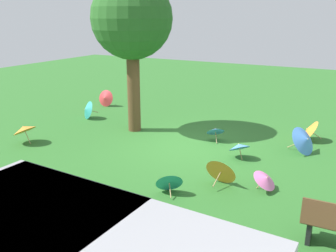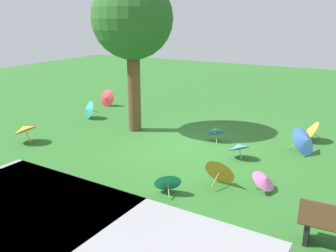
# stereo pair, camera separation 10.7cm
# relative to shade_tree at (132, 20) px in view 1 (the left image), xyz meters

# --- Properties ---
(ground) EXTENTS (40.00, 40.00, 0.00)m
(ground) POSITION_rel_shade_tree_xyz_m (-2.28, 0.68, -3.72)
(ground) COLOR #2D6B28
(shade_tree) EXTENTS (2.66, 2.66, 5.12)m
(shade_tree) POSITION_rel_shade_tree_xyz_m (0.00, 0.00, 0.00)
(shade_tree) COLOR brown
(shade_tree) RESTS_ON ground
(parasol_blue_0) EXTENTS (0.98, 1.06, 0.83)m
(parasol_blue_0) POSITION_rel_shade_tree_xyz_m (-5.62, -0.48, -3.31)
(parasol_blue_0) COLOR tan
(parasol_blue_0) RESTS_ON ground
(parasol_orange_1) EXTENTS (0.75, 0.75, 0.71)m
(parasol_orange_1) POSITION_rel_shade_tree_xyz_m (2.29, 2.80, -3.25)
(parasol_orange_1) COLOR tan
(parasol_orange_1) RESTS_ON ground
(parasol_teal_0) EXTENTS (0.75, 0.71, 0.57)m
(parasol_teal_0) POSITION_rel_shade_tree_xyz_m (-3.33, 3.59, -3.44)
(parasol_teal_0) COLOR tan
(parasol_teal_0) RESTS_ON ground
(parasol_blue_2) EXTENTS (0.83, 0.83, 0.55)m
(parasol_blue_2) POSITION_rel_shade_tree_xyz_m (-4.05, 0.78, -3.37)
(parasol_blue_2) COLOR tan
(parasol_blue_2) RESTS_ON ground
(parasol_teal_3) EXTENTS (0.81, 0.77, 0.73)m
(parasol_teal_3) POSITION_rel_shade_tree_xyz_m (2.46, -0.33, -3.36)
(parasol_teal_3) COLOR tan
(parasol_teal_3) RESTS_ON ground
(parasol_orange_2) EXTENTS (0.78, 0.74, 0.73)m
(parasol_orange_2) POSITION_rel_shade_tree_xyz_m (-4.22, 2.60, -3.36)
(parasol_orange_2) COLOR tan
(parasol_orange_2) RESTS_ON ground
(parasol_orange_3) EXTENTS (0.76, 0.87, 0.71)m
(parasol_orange_3) POSITION_rel_shade_tree_xyz_m (-5.53, -1.75, -3.37)
(parasol_orange_3) COLOR tan
(parasol_orange_3) RESTS_ON ground
(parasol_pink_2) EXTENTS (0.65, 0.67, 0.52)m
(parasol_pink_2) POSITION_rel_shade_tree_xyz_m (-5.24, 2.46, -3.43)
(parasol_pink_2) COLOR tan
(parasol_pink_2) RESTS_ON ground
(parasol_blue_3) EXTENTS (0.76, 0.75, 0.57)m
(parasol_blue_3) POSITION_rel_shade_tree_xyz_m (-2.92, -0.26, -3.36)
(parasol_blue_3) COLOR tan
(parasol_blue_3) RESTS_ON ground
(parasol_red_2) EXTENTS (0.74, 0.63, 0.74)m
(parasol_red_2) POSITION_rel_shade_tree_xyz_m (3.08, -2.29, -3.36)
(parasol_red_2) COLOR tan
(parasol_red_2) RESTS_ON ground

